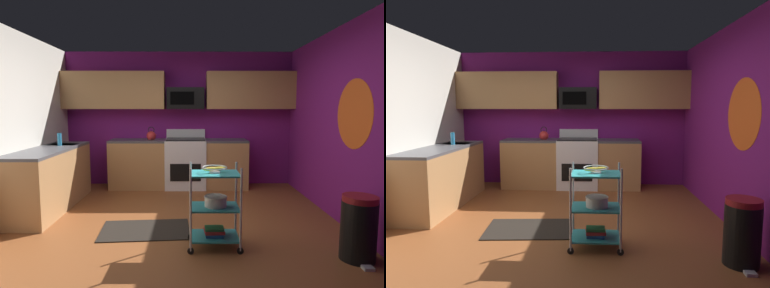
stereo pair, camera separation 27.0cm
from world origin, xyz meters
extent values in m
cube|color=brown|center=(0.00, 0.00, -0.02)|extent=(4.40, 4.80, 0.04)
cube|color=#751970|center=(0.00, 2.43, 1.30)|extent=(4.52, 0.06, 2.60)
cube|color=#751970|center=(2.23, 0.00, 1.30)|extent=(0.06, 4.80, 2.60)
cylinder|color=#E5591E|center=(2.20, -0.10, 1.45)|extent=(0.00, 0.85, 0.85)
cube|color=#B27F4C|center=(0.00, 2.10, 0.44)|extent=(2.58, 0.60, 0.88)
cube|color=#4C4C51|center=(0.00, 2.10, 0.90)|extent=(2.58, 0.60, 0.04)
cube|color=#B27F4C|center=(-1.90, 0.80, 0.44)|extent=(0.60, 2.00, 0.88)
cube|color=#4C4C51|center=(-1.90, 0.80, 0.90)|extent=(0.60, 2.00, 0.04)
cube|color=#B7BABC|center=(-1.90, 1.35, 0.84)|extent=(0.44, 0.36, 0.16)
cube|color=white|center=(0.13, 2.10, 0.46)|extent=(0.76, 0.64, 0.92)
cube|color=black|center=(0.13, 1.78, 0.35)|extent=(0.56, 0.01, 0.32)
cube|color=white|center=(0.13, 2.39, 1.01)|extent=(0.76, 0.06, 0.18)
cube|color=black|center=(0.13, 2.10, 0.93)|extent=(0.72, 0.60, 0.02)
cube|color=#B27F4C|center=(-1.23, 2.23, 1.85)|extent=(1.93, 0.33, 0.70)
cube|color=#B27F4C|center=(1.37, 2.23, 1.85)|extent=(1.67, 0.33, 0.70)
cube|color=black|center=(0.13, 2.21, 1.70)|extent=(0.70, 0.38, 0.40)
cube|color=black|center=(0.07, 2.02, 1.70)|extent=(0.44, 0.01, 0.24)
cylinder|color=silver|center=(0.22, -0.78, 0.47)|extent=(0.02, 0.02, 0.88)
cylinder|color=black|center=(0.22, -0.78, 0.04)|extent=(0.07, 0.02, 0.07)
cylinder|color=silver|center=(0.74, -0.78, 0.47)|extent=(0.02, 0.02, 0.88)
cylinder|color=black|center=(0.74, -0.78, 0.04)|extent=(0.07, 0.02, 0.07)
cylinder|color=silver|center=(0.22, -0.41, 0.47)|extent=(0.02, 0.02, 0.88)
cylinder|color=black|center=(0.22, -0.41, 0.04)|extent=(0.07, 0.02, 0.07)
cylinder|color=silver|center=(0.74, -0.41, 0.47)|extent=(0.02, 0.02, 0.88)
cylinder|color=black|center=(0.74, -0.41, 0.04)|extent=(0.07, 0.02, 0.07)
cube|color=teal|center=(0.48, -0.59, 0.12)|extent=(0.52, 0.38, 0.02)
cube|color=teal|center=(0.48, -0.59, 0.45)|extent=(0.52, 0.38, 0.02)
cube|color=teal|center=(0.48, -0.59, 0.82)|extent=(0.52, 0.38, 0.02)
torus|color=silver|center=(0.48, -0.59, 0.89)|extent=(0.27, 0.27, 0.01)
cylinder|color=silver|center=(0.48, -0.59, 0.84)|extent=(0.12, 0.12, 0.02)
ellipsoid|color=yellow|center=(0.53, -0.58, 0.87)|extent=(0.17, 0.09, 0.04)
ellipsoid|color=yellow|center=(0.43, -0.61, 0.87)|extent=(0.17, 0.09, 0.04)
cylinder|color=silver|center=(0.49, -0.59, 0.51)|extent=(0.24, 0.24, 0.11)
torus|color=silver|center=(0.49, -0.59, 0.57)|extent=(0.25, 0.25, 0.01)
cube|color=#1E4C8C|center=(0.48, -0.59, 0.15)|extent=(0.19, 0.19, 0.04)
cube|color=#B22626|center=(0.48, -0.59, 0.18)|extent=(0.23, 0.20, 0.03)
cube|color=#26723F|center=(0.48, -0.59, 0.21)|extent=(0.21, 0.14, 0.03)
sphere|color=red|center=(-0.52, 2.10, 0.99)|extent=(0.18, 0.18, 0.18)
sphere|color=black|center=(-0.52, 2.10, 1.08)|extent=(0.03, 0.03, 0.03)
cone|color=red|center=(-0.44, 2.10, 1.01)|extent=(0.09, 0.04, 0.06)
torus|color=black|center=(-0.52, 2.10, 1.10)|extent=(0.12, 0.01, 0.12)
cylinder|color=#2D8CBF|center=(-1.88, 1.16, 1.02)|extent=(0.06, 0.06, 0.20)
cylinder|color=black|center=(1.90, -0.91, 0.30)|extent=(0.34, 0.34, 0.60)
cylinder|color=maroon|center=(1.90, -0.91, 0.63)|extent=(0.33, 0.33, 0.06)
cube|color=#B2B2B7|center=(1.90, -1.12, 0.01)|extent=(0.10, 0.08, 0.03)
cube|color=black|center=(-0.35, -0.11, 0.01)|extent=(1.15, 0.78, 0.01)
camera|label=1|loc=(0.21, -4.03, 1.53)|focal=30.38mm
camera|label=2|loc=(0.48, -4.02, 1.53)|focal=30.38mm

